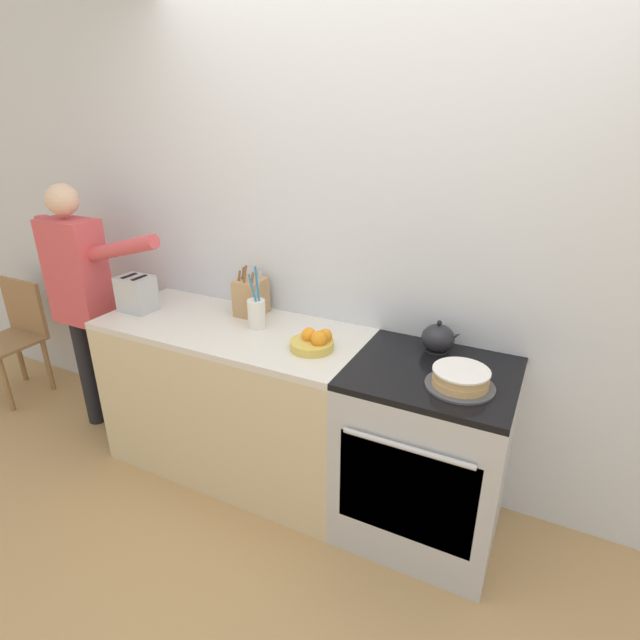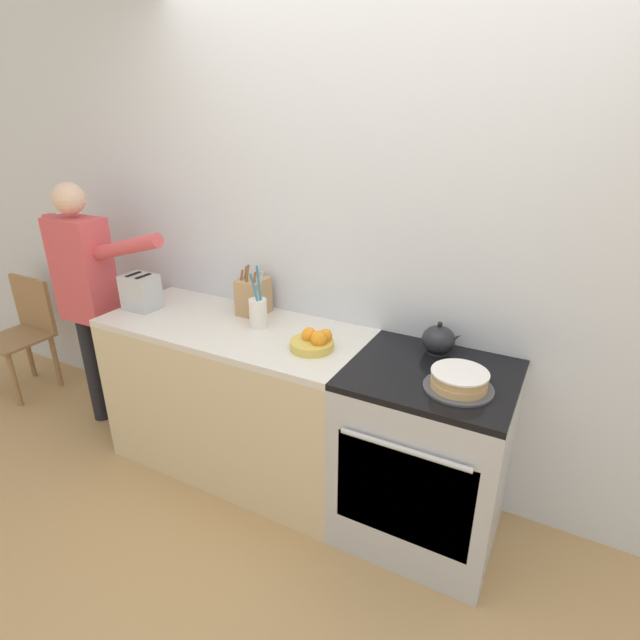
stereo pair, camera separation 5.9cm
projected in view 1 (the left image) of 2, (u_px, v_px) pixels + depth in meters
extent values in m
plane|color=tan|center=(326.00, 543.00, 2.42)|extent=(16.00, 16.00, 0.00)
cube|color=silver|center=(385.00, 251.00, 2.45)|extent=(8.00, 0.04, 2.60)
cube|color=beige|center=(236.00, 401.00, 2.82)|extent=(1.45, 0.63, 0.85)
cube|color=silver|center=(230.00, 329.00, 2.64)|extent=(1.45, 0.63, 0.03)
cube|color=#B7BABF|center=(424.00, 455.00, 2.37)|extent=(0.73, 0.63, 0.86)
cube|color=black|center=(405.00, 493.00, 2.10)|extent=(0.59, 0.01, 0.47)
cylinder|color=#B7BABF|center=(407.00, 448.00, 1.98)|extent=(0.54, 0.02, 0.02)
cube|color=black|center=(433.00, 373.00, 2.19)|extent=(0.73, 0.63, 0.03)
cylinder|color=#4C4C51|center=(460.00, 386.00, 2.06)|extent=(0.29, 0.29, 0.01)
cylinder|color=tan|center=(460.00, 381.00, 2.05)|extent=(0.23, 0.23, 0.03)
cylinder|color=tan|center=(461.00, 375.00, 2.04)|extent=(0.22, 0.22, 0.03)
cylinder|color=white|center=(462.00, 371.00, 2.03)|extent=(0.23, 0.23, 0.01)
cylinder|color=#232328|center=(437.00, 350.00, 2.37)|extent=(0.11, 0.11, 0.01)
ellipsoid|color=#232328|center=(438.00, 338.00, 2.34)|extent=(0.15, 0.15, 0.13)
cone|color=#232328|center=(454.00, 336.00, 2.30)|extent=(0.08, 0.03, 0.07)
sphere|color=black|center=(439.00, 323.00, 2.31)|extent=(0.02, 0.02, 0.02)
cube|color=tan|center=(251.00, 297.00, 2.75)|extent=(0.14, 0.17, 0.20)
cylinder|color=brown|center=(239.00, 276.00, 2.69)|extent=(0.01, 0.03, 0.06)
cylinder|color=brown|center=(245.00, 274.00, 2.66)|extent=(0.01, 0.04, 0.09)
cylinder|color=brown|center=(252.00, 278.00, 2.65)|extent=(0.01, 0.03, 0.06)
cylinder|color=brown|center=(243.00, 273.00, 2.72)|extent=(0.01, 0.03, 0.07)
cylinder|color=silver|center=(257.00, 314.00, 2.59)|extent=(0.09, 0.09, 0.15)
cylinder|color=#B7BABF|center=(257.00, 294.00, 2.57)|extent=(0.06, 0.03, 0.25)
cylinder|color=teal|center=(258.00, 293.00, 2.53)|extent=(0.02, 0.04, 0.29)
cylinder|color=teal|center=(255.00, 297.00, 2.53)|extent=(0.06, 0.03, 0.24)
cylinder|color=gold|center=(312.00, 345.00, 2.38)|extent=(0.21, 0.21, 0.04)
sphere|color=orange|center=(309.00, 335.00, 2.38)|extent=(0.07, 0.07, 0.07)
sphere|color=orange|center=(319.00, 339.00, 2.34)|extent=(0.08, 0.08, 0.08)
sphere|color=orange|center=(325.00, 336.00, 2.38)|extent=(0.07, 0.07, 0.07)
cube|color=#B7BABF|center=(137.00, 294.00, 2.80)|extent=(0.19, 0.15, 0.20)
cube|color=black|center=(129.00, 276.00, 2.78)|extent=(0.02, 0.10, 0.00)
cube|color=black|center=(139.00, 278.00, 2.75)|extent=(0.02, 0.10, 0.00)
cube|color=black|center=(122.00, 284.00, 2.83)|extent=(0.02, 0.02, 0.01)
cylinder|color=black|center=(88.00, 371.00, 3.23)|extent=(0.11, 0.11, 0.75)
cylinder|color=black|center=(106.00, 377.00, 3.17)|extent=(0.11, 0.11, 0.75)
cube|color=#D14C51|center=(77.00, 272.00, 2.93)|extent=(0.34, 0.20, 0.62)
cylinder|color=#D14C51|center=(51.00, 260.00, 3.00)|extent=(0.08, 0.08, 0.53)
cylinder|color=#D14C51|center=(120.00, 249.00, 2.70)|extent=(0.53, 0.08, 0.21)
sphere|color=beige|center=(62.00, 199.00, 2.77)|extent=(0.18, 0.18, 0.18)
cylinder|color=#997047|center=(6.00, 384.00, 3.41)|extent=(0.04, 0.04, 0.41)
cylinder|color=#997047|center=(20.00, 356.00, 3.81)|extent=(0.04, 0.04, 0.41)
cylinder|color=#997047|center=(48.00, 365.00, 3.68)|extent=(0.04, 0.04, 0.41)
cube|color=#997047|center=(6.00, 342.00, 3.53)|extent=(0.40, 0.40, 0.02)
cube|color=#997047|center=(24.00, 306.00, 3.60)|extent=(0.40, 0.03, 0.40)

